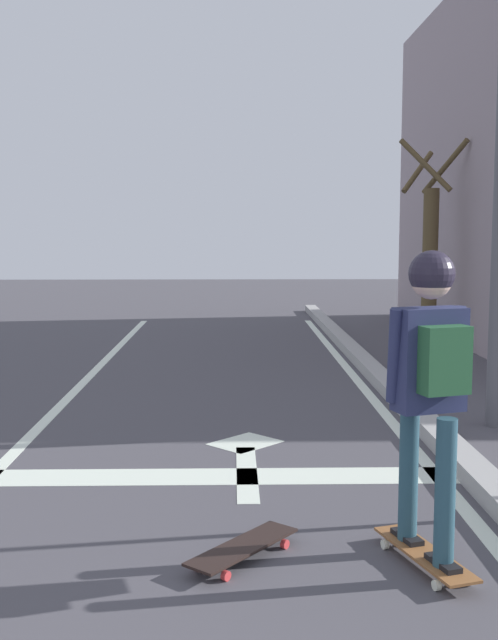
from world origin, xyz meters
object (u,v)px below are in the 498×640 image
spare_skateboard (243,547)px  roadside_tree (430,255)px  traffic_signal_mast (388,32)px  skater (431,364)px  skateboard (424,554)px

spare_skateboard → roadside_tree: (3.11, 8.16, 1.42)m
traffic_signal_mast → roadside_tree: size_ratio=1.62×
skater → skateboard: bearing=107.3°
skater → roadside_tree: size_ratio=0.51×
skateboard → roadside_tree: (2.10, 8.27, 1.42)m
roadside_tree → spare_skateboard: bearing=-110.9°
spare_skateboard → roadside_tree: roadside_tree is taller
spare_skateboard → traffic_signal_mast: bearing=65.6°
skateboard → spare_skateboard: size_ratio=1.13×
skater → traffic_signal_mast: traffic_signal_mast is taller
skateboard → spare_skateboard: 1.02m
spare_skateboard → traffic_signal_mast: (1.36, 3.00, 3.59)m
skateboard → spare_skateboard: same height
skater → spare_skateboard: bearing=172.7°
skateboard → skater: skater is taller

